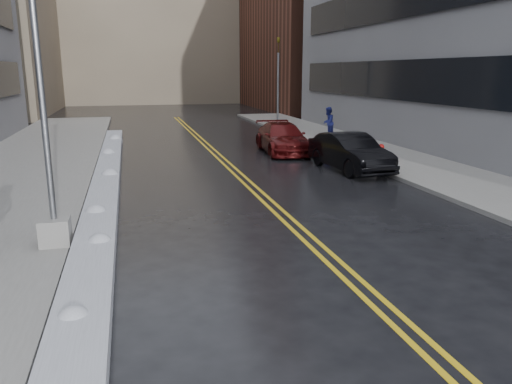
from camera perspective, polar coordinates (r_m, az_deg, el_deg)
ground at (r=10.36m, az=-4.63°, el=-8.82°), size 160.00×160.00×0.00m
sidewalk_west at (r=20.28m, az=-25.92°, el=1.25°), size 5.50×50.00×0.15m
sidewalk_east at (r=22.95m, az=16.23°, el=3.39°), size 4.00×50.00×0.15m
lane_line_left at (r=20.23m, az=-2.86°, el=2.39°), size 0.12×50.00×0.01m
lane_line_right at (r=20.29m, az=-2.03°, el=2.43°), size 0.12×50.00×0.01m
snow_ridge at (r=17.88m, az=-16.81°, el=0.85°), size 0.90×30.00×0.34m
building_far at (r=69.90m, az=-11.94°, el=19.18°), size 36.00×16.00×22.00m
lamppost at (r=11.67m, az=-22.88°, el=5.60°), size 0.65×0.65×7.62m
fire_hydrant at (r=22.39m, az=14.09°, el=4.51°), size 0.26×0.26×0.73m
traffic_signal at (r=34.93m, az=2.53°, el=12.75°), size 0.16×0.20×6.00m
pedestrian_east at (r=29.78m, az=8.23°, el=7.90°), size 1.08×1.07×1.76m
car_black at (r=20.56m, az=10.68°, el=4.49°), size 2.03×4.73×1.52m
car_maroon at (r=24.83m, az=3.05°, el=6.18°), size 2.32×5.11×1.45m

